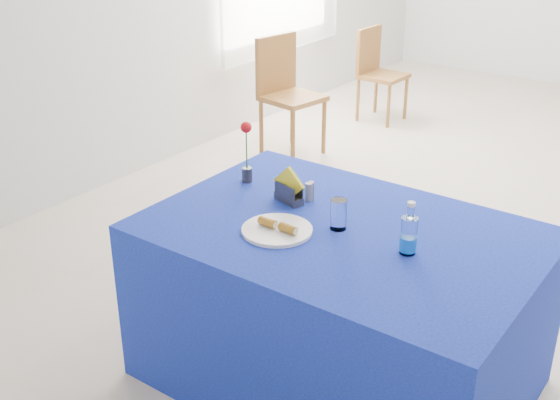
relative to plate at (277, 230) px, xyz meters
The scene contains 12 objects.
floor 2.53m from the plate, 86.50° to the left, with size 7.00×7.00×0.00m, color beige.
plate is the anchor object (origin of this frame).
drinking_glass 0.26m from the plate, 42.20° to the left, with size 0.07×0.07×0.13m, color white.
salt_shaker 0.34m from the plate, 100.90° to the left, with size 0.03×0.03×0.09m, color slate.
pepper_shaker 0.36m from the plate, 100.40° to the left, with size 0.03×0.03×0.09m, color slate.
blue_table 0.47m from the plate, 42.07° to the left, with size 1.60×1.10×0.76m.
water_bottle 0.54m from the plate, 16.57° to the left, with size 0.07×0.07×0.21m.
napkin_holder 0.30m from the plate, 115.76° to the left, with size 0.16×0.10×0.17m.
rose_vase 0.56m from the plate, 141.37° to the left, with size 0.05×0.05×0.30m.
chair_win_a 2.97m from the plate, 124.81° to the left, with size 0.49×0.49×0.95m.
chair_win_b 3.93m from the plate, 112.57° to the left, with size 0.39×0.39×0.84m.
banana_pieces 0.03m from the plate, 33.81° to the right, with size 0.18×0.04×0.04m.
Camera 1 is at (1.36, -4.46, 2.08)m, focal length 45.00 mm.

